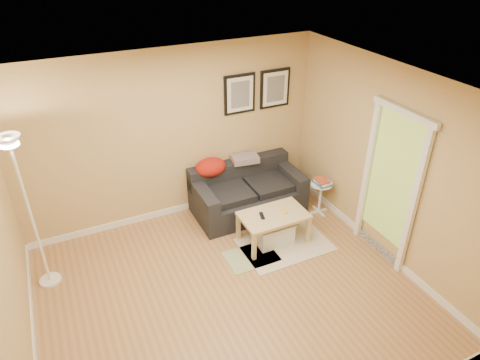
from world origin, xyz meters
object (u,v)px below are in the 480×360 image
Objects in this scene: coffee_table at (273,228)px; floor_lamp at (32,219)px; book_stack at (322,182)px; sofa at (248,191)px; storage_bin at (273,232)px; side_table at (320,198)px.

floor_lamp reaches higher than coffee_table.
coffee_table is 1.12m from book_stack.
storage_bin is at bearing -92.03° from sofa.
sofa is 0.89m from storage_bin.
floor_lamp reaches higher than side_table.
book_stack is 0.13× the size of floor_lamp.
sofa is 1.15m from book_stack.
sofa reaches higher than storage_bin.
sofa is 1.81× the size of coffee_table.
coffee_table is 3.57× the size of book_stack.
side_table is 0.31m from book_stack.
storage_bin is 1.16m from book_stack.
side_table is at bearing 18.43° from storage_bin.
side_table is at bearing -27.51° from sofa.
floor_lamp is at bearing 169.98° from storage_bin.
coffee_table is 1.08m from side_table.
book_stack is (1.03, 0.33, 0.41)m from storage_bin.
coffee_table is at bearing -9.64° from floor_lamp.
coffee_table is 0.07m from storage_bin.
sofa is 3.09m from floor_lamp.
coffee_table is at bearing -91.49° from sofa.
coffee_table is at bearing 65.39° from storage_bin.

